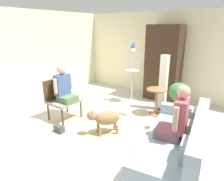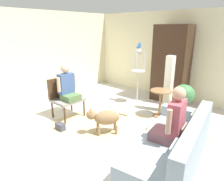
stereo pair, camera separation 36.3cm
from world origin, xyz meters
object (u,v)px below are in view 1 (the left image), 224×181
object	(u,v)px
armoire_cabinet	(163,63)
handbag	(59,129)
bird_cage_stand	(132,75)
column_lamp	(163,83)
dog	(105,118)
person_on_couch	(177,118)
potted_plant	(179,95)
person_on_armchair	(64,86)
round_end_table	(156,99)
parrot	(133,45)
couch	(177,144)
armchair	(60,96)

from	to	relation	value
armoire_cabinet	handbag	world-z (taller)	armoire_cabinet
bird_cage_stand	column_lamp	distance (m)	0.95
dog	handbag	distance (m)	1.02
person_on_couch	armoire_cabinet	distance (m)	3.10
potted_plant	column_lamp	bearing A→B (deg)	166.10
column_lamp	armoire_cabinet	size ratio (longest dim) A/B	0.67
person_on_armchair	armoire_cabinet	world-z (taller)	armoire_cabinet
person_on_armchair	bird_cage_stand	xyz separation A→B (m)	(0.69, 1.92, -0.01)
person_on_couch	dog	xyz separation A→B (m)	(-1.45, 0.02, -0.41)
person_on_armchair	armoire_cabinet	size ratio (longest dim) A/B	0.39
person_on_armchair	round_end_table	size ratio (longest dim) A/B	1.26
person_on_armchair	column_lamp	size ratio (longest dim) A/B	0.58
dog	handbag	xyz separation A→B (m)	(-0.82, -0.54, -0.28)
column_lamp	armoire_cabinet	bearing A→B (deg)	114.12
bird_cage_stand	armoire_cabinet	distance (m)	1.04
parrot	handbag	bearing A→B (deg)	-97.01
couch	handbag	size ratio (longest dim) A/B	9.55
round_end_table	column_lamp	distance (m)	0.51
parrot	column_lamp	size ratio (longest dim) A/B	0.12
round_end_table	potted_plant	world-z (taller)	potted_plant
person_on_couch	column_lamp	xyz separation A→B (m)	(-1.03, 1.94, -0.04)
person_on_armchair	dog	world-z (taller)	person_on_armchair
person_on_armchair	round_end_table	world-z (taller)	person_on_armchair
armchair	round_end_table	size ratio (longest dim) A/B	1.41
bird_cage_stand	person_on_armchair	bearing A→B (deg)	-109.82
dog	bird_cage_stand	size ratio (longest dim) A/B	0.45
bird_cage_stand	parrot	world-z (taller)	parrot
round_end_table	column_lamp	xyz separation A→B (m)	(-0.01, 0.41, 0.30)
couch	dog	distance (m)	1.49
couch	potted_plant	world-z (taller)	potted_plant
parrot	potted_plant	xyz separation A→B (m)	(1.40, -0.11, -1.11)
dog	bird_cage_stand	distance (m)	2.04
column_lamp	handbag	xyz separation A→B (m)	(-1.24, -2.46, -0.65)
couch	armchair	size ratio (longest dim) A/B	2.27
round_end_table	couch	bearing A→B (deg)	-54.84
parrot	armoire_cabinet	distance (m)	1.14
person_on_armchair	armoire_cabinet	xyz separation A→B (m)	(1.27, 2.72, 0.28)
dog	column_lamp	size ratio (longest dim) A/B	0.48
person_on_armchair	handbag	distance (m)	1.00
person_on_armchair	armoire_cabinet	bearing A→B (deg)	64.92
person_on_couch	parrot	world-z (taller)	parrot
parrot	column_lamp	xyz separation A→B (m)	(0.94, 0.00, -0.93)
person_on_armchair	handbag	xyz separation A→B (m)	(0.40, -0.54, -0.75)
person_on_couch	parrot	bearing A→B (deg)	135.37
armchair	armoire_cabinet	xyz separation A→B (m)	(1.43, 2.72, 0.54)
column_lamp	person_on_armchair	bearing A→B (deg)	-130.50
parrot	person_on_armchair	bearing A→B (deg)	-110.02
person_on_couch	bird_cage_stand	world-z (taller)	bird_cage_stand
round_end_table	armoire_cabinet	distance (m)	1.44
armchair	dog	world-z (taller)	armchair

